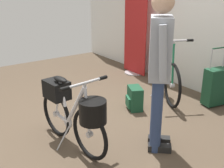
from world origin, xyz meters
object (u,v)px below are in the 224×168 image
object	(u,v)px
floor_banner_stand	(135,30)
visitor_near_wall	(160,65)
rolling_suitcase	(216,86)
backpack_on_floor	(135,98)
folding_bike_foreground	(74,111)
display_bike_left	(164,74)

from	to	relation	value
floor_banner_stand	visitor_near_wall	size ratio (longest dim) A/B	1.15
rolling_suitcase	backpack_on_floor	xyz separation A→B (m)	(-0.56, -1.02, -0.13)
folding_bike_foreground	display_bike_left	xyz separation A→B (m)	(-0.46, 1.77, -0.07)
floor_banner_stand	rolling_suitcase	distance (m)	1.89
folding_bike_foreground	backpack_on_floor	size ratio (longest dim) A/B	3.59
floor_banner_stand	backpack_on_floor	distance (m)	1.75
floor_banner_stand	folding_bike_foreground	bearing A→B (deg)	-53.06
floor_banner_stand	rolling_suitcase	xyz separation A→B (m)	(1.80, -0.00, -0.55)
folding_bike_foreground	backpack_on_floor	xyz separation A→B (m)	(-0.37, 1.13, -0.27)
folding_bike_foreground	visitor_near_wall	world-z (taller)	visitor_near_wall
visitor_near_wall	backpack_on_floor	bearing A→B (deg)	153.52
floor_banner_stand	display_bike_left	distance (m)	1.31
folding_bike_foreground	backpack_on_floor	distance (m)	1.22
folding_bike_foreground	rolling_suitcase	world-z (taller)	rolling_suitcase
visitor_near_wall	rolling_suitcase	distance (m)	1.61
display_bike_left	backpack_on_floor	xyz separation A→B (m)	(0.09, -0.64, -0.20)
visitor_near_wall	display_bike_left	bearing A→B (deg)	131.46
display_bike_left	visitor_near_wall	bearing A→B (deg)	-48.54
visitor_near_wall	folding_bike_foreground	bearing A→B (deg)	-124.49
folding_bike_foreground	display_bike_left	world-z (taller)	display_bike_left
backpack_on_floor	floor_banner_stand	bearing A→B (deg)	140.59
visitor_near_wall	backpack_on_floor	world-z (taller)	visitor_near_wall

